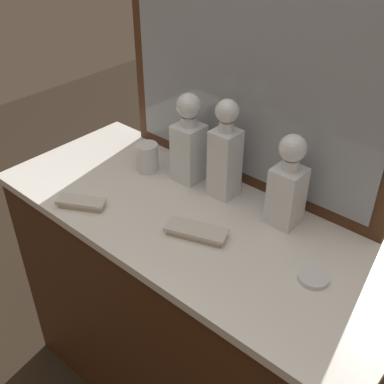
{
  "coord_description": "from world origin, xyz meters",
  "views": [
    {
      "loc": [
        0.71,
        -0.81,
        1.67
      ],
      "look_at": [
        0.0,
        0.0,
        0.93
      ],
      "focal_mm": 44.18,
      "sensor_mm": 36.0,
      "label": 1
    }
  ],
  "objects_px": {
    "silver_brush_right": "(196,232)",
    "silver_brush_rear": "(81,203)",
    "crystal_decanter_far_left": "(189,146)",
    "crystal_decanter_front": "(224,158)",
    "crystal_decanter_center": "(287,189)",
    "crystal_tumbler_left": "(147,158)",
    "porcelain_dish": "(313,279)"
  },
  "relations": [
    {
      "from": "silver_brush_right",
      "to": "porcelain_dish",
      "type": "height_order",
      "value": "silver_brush_right"
    },
    {
      "from": "crystal_decanter_center",
      "to": "porcelain_dish",
      "type": "bearing_deg",
      "value": -40.14
    },
    {
      "from": "crystal_decanter_front",
      "to": "silver_brush_right",
      "type": "bearing_deg",
      "value": -70.6
    },
    {
      "from": "silver_brush_right",
      "to": "silver_brush_rear",
      "type": "relative_size",
      "value": 1.2
    },
    {
      "from": "crystal_decanter_far_left",
      "to": "crystal_tumbler_left",
      "type": "xyz_separation_m",
      "value": [
        -0.14,
        -0.05,
        -0.07
      ]
    },
    {
      "from": "crystal_decanter_front",
      "to": "silver_brush_right",
      "type": "xyz_separation_m",
      "value": [
        0.07,
        -0.21,
        -0.11
      ]
    },
    {
      "from": "silver_brush_right",
      "to": "crystal_decanter_center",
      "type": "bearing_deg",
      "value": 55.54
    },
    {
      "from": "crystal_tumbler_left",
      "to": "crystal_decanter_far_left",
      "type": "bearing_deg",
      "value": 19.97
    },
    {
      "from": "crystal_decanter_far_left",
      "to": "silver_brush_right",
      "type": "distance_m",
      "value": 0.3
    },
    {
      "from": "crystal_decanter_center",
      "to": "crystal_decanter_front",
      "type": "bearing_deg",
      "value": -179.4
    },
    {
      "from": "silver_brush_rear",
      "to": "crystal_decanter_front",
      "type": "bearing_deg",
      "value": 50.81
    },
    {
      "from": "crystal_decanter_front",
      "to": "silver_brush_rear",
      "type": "xyz_separation_m",
      "value": [
        -0.27,
        -0.33,
        -0.11
      ]
    },
    {
      "from": "silver_brush_right",
      "to": "crystal_tumbler_left",
      "type": "bearing_deg",
      "value": 156.17
    },
    {
      "from": "crystal_decanter_far_left",
      "to": "silver_brush_right",
      "type": "xyz_separation_m",
      "value": [
        0.2,
        -0.2,
        -0.1
      ]
    },
    {
      "from": "crystal_decanter_front",
      "to": "crystal_decanter_far_left",
      "type": "bearing_deg",
      "value": -177.8
    },
    {
      "from": "crystal_decanter_center",
      "to": "silver_brush_right",
      "type": "distance_m",
      "value": 0.27
    },
    {
      "from": "crystal_tumbler_left",
      "to": "silver_brush_rear",
      "type": "bearing_deg",
      "value": -89.6
    },
    {
      "from": "crystal_decanter_front",
      "to": "crystal_tumbler_left",
      "type": "xyz_separation_m",
      "value": [
        -0.27,
        -0.05,
        -0.08
      ]
    },
    {
      "from": "crystal_tumbler_left",
      "to": "silver_brush_right",
      "type": "relative_size",
      "value": 0.52
    },
    {
      "from": "crystal_decanter_center",
      "to": "silver_brush_rear",
      "type": "relative_size",
      "value": 1.83
    },
    {
      "from": "crystal_decanter_far_left",
      "to": "porcelain_dish",
      "type": "height_order",
      "value": "crystal_decanter_far_left"
    },
    {
      "from": "crystal_decanter_far_left",
      "to": "crystal_decanter_center",
      "type": "distance_m",
      "value": 0.35
    },
    {
      "from": "crystal_decanter_center",
      "to": "silver_brush_rear",
      "type": "height_order",
      "value": "crystal_decanter_center"
    },
    {
      "from": "silver_brush_rear",
      "to": "crystal_tumbler_left",
      "type": "bearing_deg",
      "value": 90.4
    },
    {
      "from": "crystal_decanter_far_left",
      "to": "crystal_tumbler_left",
      "type": "bearing_deg",
      "value": -160.03
    },
    {
      "from": "silver_brush_right",
      "to": "crystal_decanter_far_left",
      "type": "bearing_deg",
      "value": 135.65
    },
    {
      "from": "porcelain_dish",
      "to": "crystal_decanter_far_left",
      "type": "bearing_deg",
      "value": 164.75
    },
    {
      "from": "crystal_decanter_far_left",
      "to": "porcelain_dish",
      "type": "bearing_deg",
      "value": -15.25
    },
    {
      "from": "crystal_decanter_center",
      "to": "silver_brush_right",
      "type": "bearing_deg",
      "value": -124.46
    },
    {
      "from": "crystal_tumbler_left",
      "to": "silver_brush_right",
      "type": "height_order",
      "value": "crystal_tumbler_left"
    },
    {
      "from": "crystal_decanter_center",
      "to": "silver_brush_right",
      "type": "height_order",
      "value": "crystal_decanter_center"
    },
    {
      "from": "silver_brush_right",
      "to": "silver_brush_rear",
      "type": "distance_m",
      "value": 0.36
    }
  ]
}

